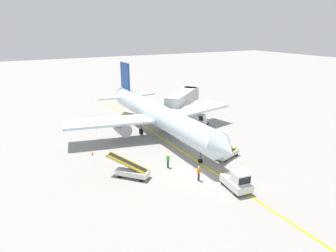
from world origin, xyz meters
The scene contains 12 objects.
ground_plane centered at (0.00, 0.00, 0.00)m, with size 300.00×300.00×0.00m, color gray.
taxi_line_yellow centered at (1.83, 5.00, 0.00)m, with size 0.30×80.00×0.01m, color yellow.
airliner centered at (1.82, 14.51, 3.42)m, with size 28.61×35.22×10.10m.
jet_bridge centered at (11.48, 22.38, 3.54)m, with size 11.28×10.27×4.85m.
pushback_tug centered at (1.56, -4.96, 0.99)m, with size 2.31×3.80×2.20m.
baggage_tug_near_wing centered at (10.79, 15.07, 0.93)m, with size 2.73×2.34×2.10m.
belt_loader_forward_hold centered at (-7.13, 2.98, 0.78)m, with size 4.29×4.54×2.59m.
belt_loader_aft_hold centered at (5.80, 2.21, 0.78)m, with size 5.15×2.75×2.59m.
ground_crew_marshaller centered at (-2.30, 3.27, 0.91)m, with size 0.36×0.24×1.70m.
ground_crew_wing_walker centered at (-0.84, -1.29, 0.91)m, with size 0.36×0.24×1.70m.
safety_cone_nose_left centered at (2.68, -1.16, 0.22)m, with size 0.36×0.36×0.44m, color orange.
safety_cone_nose_right centered at (-9.44, 11.46, 0.22)m, with size 0.36×0.36×0.44m, color orange.
Camera 1 is at (-18.32, -26.74, 16.33)m, focal length 32.65 mm.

